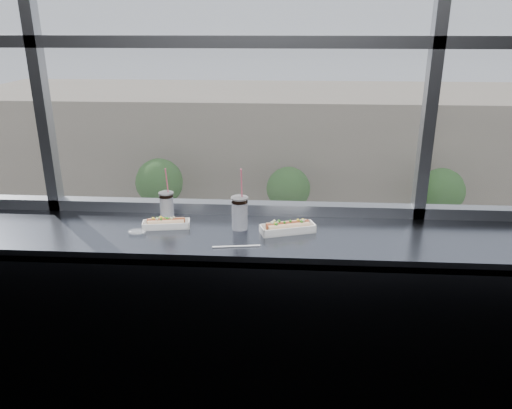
# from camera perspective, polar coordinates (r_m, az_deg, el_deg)

# --- Properties ---
(wall_back_lower) EXTENTS (6.00, 0.00, 6.00)m
(wall_back_lower) POSITION_cam_1_polar(r_m,az_deg,el_deg) (3.01, -2.45, -10.74)
(wall_back_lower) COLOR black
(wall_back_lower) RESTS_ON ground
(counter) EXTENTS (6.00, 0.55, 0.06)m
(counter) POSITION_cam_1_polar(r_m,az_deg,el_deg) (2.52, -3.28, -3.77)
(counter) COLOR slate
(counter) RESTS_ON ground
(counter_fascia) EXTENTS (6.00, 0.04, 1.04)m
(counter_fascia) POSITION_cam_1_polar(r_m,az_deg,el_deg) (2.57, -3.75, -16.79)
(counter_fascia) COLOR slate
(counter_fascia) RESTS_ON ground
(hotdog_tray_left) EXTENTS (0.25, 0.12, 0.06)m
(hotdog_tray_left) POSITION_cam_1_polar(r_m,az_deg,el_deg) (2.59, -10.22, -2.11)
(hotdog_tray_left) COLOR white
(hotdog_tray_left) RESTS_ON counter
(hotdog_tray_right) EXTENTS (0.29, 0.17, 0.07)m
(hotdog_tray_right) POSITION_cam_1_polar(r_m,az_deg,el_deg) (2.50, 3.64, -2.61)
(hotdog_tray_right) COLOR white
(hotdog_tray_right) RESTS_ON counter
(soda_cup_left) EXTENTS (0.08, 0.08, 0.29)m
(soda_cup_left) POSITION_cam_1_polar(r_m,az_deg,el_deg) (2.68, -10.17, -0.01)
(soda_cup_left) COLOR white
(soda_cup_left) RESTS_ON counter
(soda_cup_right) EXTENTS (0.09, 0.09, 0.32)m
(soda_cup_right) POSITION_cam_1_polar(r_m,az_deg,el_deg) (2.51, -1.88, -0.78)
(soda_cup_right) COLOR white
(soda_cup_right) RESTS_ON counter
(loose_straw) EXTENTS (0.22, 0.04, 0.01)m
(loose_straw) POSITION_cam_1_polar(r_m,az_deg,el_deg) (2.34, -2.26, -4.79)
(loose_straw) COLOR white
(loose_straw) RESTS_ON counter
(wrapper) EXTENTS (0.10, 0.07, 0.02)m
(wrapper) POSITION_cam_1_polar(r_m,az_deg,el_deg) (2.55, -13.46, -3.04)
(wrapper) COLOR silver
(wrapper) RESTS_ON counter
(plaza_ground) EXTENTS (120.00, 120.00, 0.00)m
(plaza_ground) POSITION_cam_1_polar(r_m,az_deg,el_deg) (47.89, 3.27, 4.20)
(plaza_ground) COLOR #A6A092
(plaza_ground) RESTS_ON ground
(street_asphalt) EXTENTS (80.00, 10.00, 0.06)m
(street_asphalt) POSITION_cam_1_polar(r_m,az_deg,el_deg) (26.07, 2.64, -9.99)
(street_asphalt) COLOR black
(street_asphalt) RESTS_ON plaza_ground
(far_sidewalk) EXTENTS (80.00, 6.00, 0.04)m
(far_sidewalk) POSITION_cam_1_polar(r_m,az_deg,el_deg) (33.24, 2.95, -3.08)
(far_sidewalk) COLOR #A6A092
(far_sidewalk) RESTS_ON plaza_ground
(far_building) EXTENTS (50.00, 14.00, 8.00)m
(far_building) POSITION_cam_1_polar(r_m,az_deg,el_deg) (41.57, 3.29, 7.43)
(far_building) COLOR gray
(far_building) RESTS_ON plaza_ground
(car_near_b) EXTENTS (3.25, 6.97, 2.27)m
(car_near_b) POSITION_cam_1_polar(r_m,az_deg,el_deg) (23.74, -18.96, -11.19)
(car_near_b) COLOR black
(car_near_b) RESTS_ON street_asphalt
(car_far_b) EXTENTS (2.85, 6.20, 2.03)m
(car_far_b) POSITION_cam_1_polar(r_m,az_deg,el_deg) (29.16, 4.22, -4.30)
(car_far_b) COLOR maroon
(car_far_b) RESTS_ON street_asphalt
(car_near_c) EXTENTS (2.42, 5.79, 1.93)m
(car_near_c) POSITION_cam_1_polar(r_m,az_deg,el_deg) (22.22, -1.60, -12.81)
(car_near_c) COLOR maroon
(car_near_c) RESTS_ON street_asphalt
(car_far_a) EXTENTS (2.63, 5.67, 1.85)m
(car_far_a) POSITION_cam_1_polar(r_m,az_deg,el_deg) (30.35, -12.48, -3.92)
(car_far_a) COLOR black
(car_far_a) RESTS_ON street_asphalt
(car_near_d) EXTENTS (3.14, 6.80, 2.22)m
(car_near_d) POSITION_cam_1_polar(r_m,az_deg,el_deg) (22.61, 16.25, -12.62)
(car_near_d) COLOR silver
(car_near_d) RESTS_ON street_asphalt
(pedestrian_a) EXTENTS (1.02, 0.76, 2.29)m
(pedestrian_a) POSITION_cam_1_polar(r_m,az_deg,el_deg) (33.88, -7.69, -0.66)
(pedestrian_a) COLOR #66605B
(pedestrian_a) RESTS_ON far_sidewalk
(pedestrian_d) EXTENTS (0.61, 0.81, 1.83)m
(pedestrian_d) POSITION_cam_1_polar(r_m,az_deg,el_deg) (34.71, 15.98, -1.18)
(pedestrian_d) COLOR #66605B
(pedestrian_d) RESTS_ON far_sidewalk
(pedestrian_c) EXTENTS (0.69, 0.92, 2.06)m
(pedestrian_c) POSITION_cam_1_polar(r_m,az_deg,el_deg) (33.27, 9.01, -1.34)
(pedestrian_c) COLOR #66605B
(pedestrian_c) RESTS_ON far_sidewalk
(tree_left) EXTENTS (3.10, 3.10, 4.84)m
(tree_left) POSITION_cam_1_polar(r_m,az_deg,el_deg) (33.16, -10.99, 2.52)
(tree_left) COLOR #47382B
(tree_left) RESTS_ON far_sidewalk
(tree_center) EXTENTS (2.84, 2.84, 4.44)m
(tree_center) POSITION_cam_1_polar(r_m,az_deg,el_deg) (32.18, 3.71, 1.80)
(tree_center) COLOR #47382B
(tree_center) RESTS_ON far_sidewalk
(tree_right) EXTENTS (2.90, 2.90, 4.53)m
(tree_right) POSITION_cam_1_polar(r_m,az_deg,el_deg) (33.61, 20.44, 1.45)
(tree_right) COLOR #47382B
(tree_right) RESTS_ON far_sidewalk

